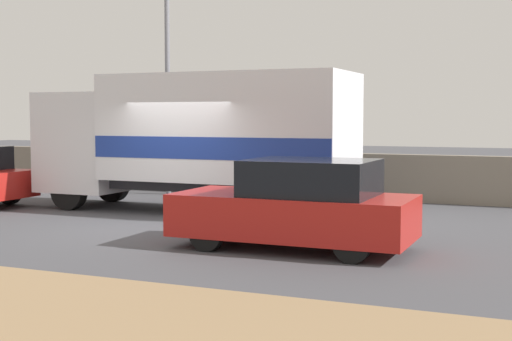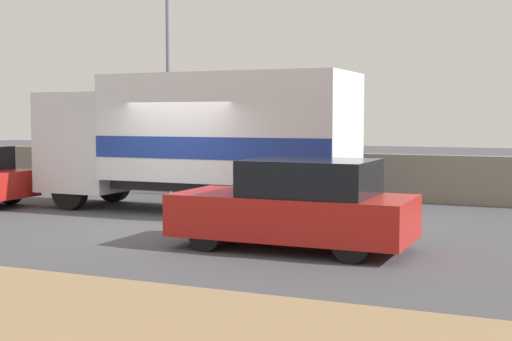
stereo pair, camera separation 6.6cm
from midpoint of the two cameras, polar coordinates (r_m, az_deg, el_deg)
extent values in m
plane|color=#47474C|center=(14.49, -8.51, -4.41)|extent=(80.00, 80.00, 0.00)
cube|color=gray|center=(19.87, 0.81, -0.23)|extent=(60.00, 0.35, 1.22)
cylinder|color=slate|center=(20.20, -7.18, 6.99)|extent=(0.14, 0.14, 6.27)
cube|color=silver|center=(17.93, -13.17, 2.25)|extent=(1.92, 2.11, 2.37)
cube|color=black|center=(18.50, -15.54, 3.73)|extent=(0.06, 1.80, 1.04)
cube|color=#2D2D33|center=(16.07, -2.30, -1.19)|extent=(5.56, 1.28, 0.25)
cube|color=white|center=(16.00, -2.32, 3.48)|extent=(5.56, 2.33, 2.37)
cube|color=navy|center=(16.01, -2.31, 1.95)|extent=(5.53, 2.35, 0.47)
cylinder|color=black|center=(17.31, -14.84, -1.64)|extent=(0.87, 0.28, 0.87)
cylinder|color=black|center=(18.73, -11.50, -1.14)|extent=(0.87, 0.28, 0.87)
cylinder|color=black|center=(14.68, 1.61, -2.55)|extent=(0.87, 0.28, 0.87)
cylinder|color=black|center=(16.33, 3.90, -1.85)|extent=(0.87, 0.28, 0.87)
cylinder|color=black|center=(15.12, -2.32, -2.35)|extent=(0.87, 0.28, 0.87)
cylinder|color=black|center=(16.72, 0.30, -1.70)|extent=(0.87, 0.28, 0.87)
cube|color=#B21E19|center=(11.82, 2.81, -3.60)|extent=(3.93, 1.74, 0.70)
cube|color=black|center=(11.65, 4.28, -0.56)|extent=(2.04, 1.60, 0.58)
cylinder|color=black|center=(11.68, -4.12, -5.10)|extent=(0.56, 0.20, 0.56)
cylinder|color=black|center=(13.01, -1.09, -4.11)|extent=(0.56, 0.20, 0.56)
cylinder|color=black|center=(10.79, 7.52, -5.90)|extent=(0.56, 0.20, 0.56)
cylinder|color=black|center=(12.22, 9.42, -4.72)|extent=(0.56, 0.20, 0.56)
cylinder|color=black|center=(18.86, -19.21, -1.58)|extent=(0.65, 0.20, 0.65)
camera|label=1|loc=(0.03, -90.14, -0.01)|focal=50.00mm
camera|label=2|loc=(0.03, 89.86, 0.01)|focal=50.00mm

